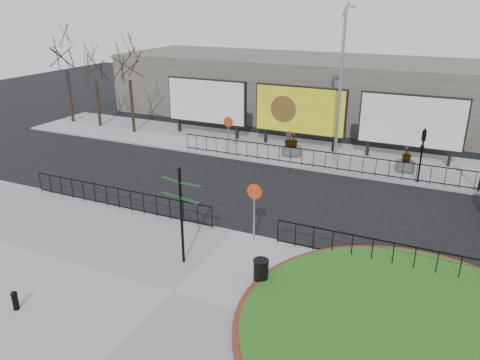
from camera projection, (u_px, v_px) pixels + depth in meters
The scene contains 25 objects.
ground at pixel (236, 233), 20.15m from camera, with size 90.00×90.00×0.00m, color black.
pavement_near at pixel (173, 294), 15.90m from camera, with size 30.00×10.00×0.12m, color gray.
pavement_far at pixel (315, 154), 30.28m from camera, with size 44.00×6.00×0.12m, color gray.
brick_edge at pixel (408, 334), 13.74m from camera, with size 10.40×10.40×0.18m, color maroon.
grass_lawn at pixel (408, 334), 13.73m from camera, with size 10.00×10.00×0.22m, color #184913.
railing_near_left at pixel (119, 198), 22.01m from camera, with size 10.00×0.10×1.10m, color black, non-canonical shape.
railing_near_right at pixel (393, 255), 17.10m from camera, with size 9.00×0.10×1.10m, color black, non-canonical shape.
railing_far at pixel (319, 159), 27.38m from camera, with size 18.00×0.10×1.10m, color black, non-canonical shape.
speed_sign_far at pixel (228, 127), 29.39m from camera, with size 0.64×0.07×2.47m.
speed_sign_near at pixel (254, 200), 18.73m from camera, with size 0.64×0.07×2.47m.
billboard_left at pixel (207, 102), 33.54m from camera, with size 6.20×0.31×4.10m.
billboard_mid at pixel (300, 111), 30.78m from camera, with size 6.20×0.31×4.10m.
billboard_right at pixel (411, 121), 28.03m from camera, with size 6.20×0.31×4.10m.
lamp_post at pixel (340, 84), 27.13m from camera, with size 0.74×0.18×9.23m.
signal_pole_a at pixel (422, 148), 24.74m from camera, with size 0.22×0.26×3.00m.
tree_left at pixel (130, 85), 34.09m from camera, with size 2.00×2.00×7.00m, color #2D2119, non-canonical shape.
tree_mid at pixel (96, 86), 35.86m from camera, with size 2.00×2.00×6.20m, color #2D2119, non-canonical shape.
tree_far at pixel (67, 75), 36.98m from camera, with size 2.00×2.00×7.50m, color #2D2119, non-canonical shape.
building_backdrop at pixel (352, 91), 37.87m from camera, with size 40.00×10.00×5.00m, color #646058.
fingerpost_sign at pixel (181, 206), 16.91m from camera, with size 1.78×0.55×3.80m.
bollard at pixel (15, 299), 14.88m from camera, with size 0.22×0.22×0.67m.
litter_bin at pixel (261, 272), 16.22m from camera, with size 0.56×0.56×0.92m.
planter_a at pixel (289, 146), 29.79m from camera, with size 0.91×0.91×1.53m.
planter_b at pixel (293, 148), 29.70m from camera, with size 1.07×1.07×1.53m.
planter_c at pixel (406, 163), 27.01m from camera, with size 1.09×1.09×1.53m.
Camera 1 is at (7.73, -16.23, 9.38)m, focal length 35.00 mm.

